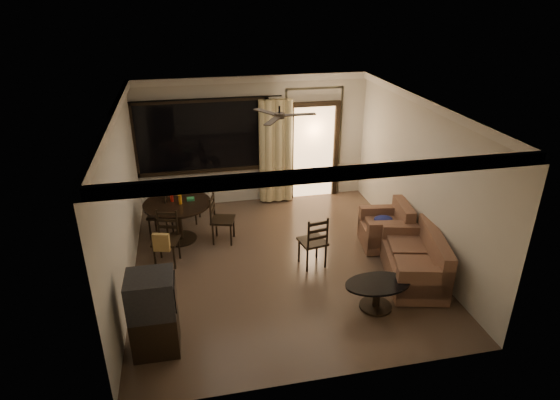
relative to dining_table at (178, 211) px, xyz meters
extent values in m
plane|color=#7F6651|center=(1.70, -1.21, -0.62)|extent=(5.50, 5.50, 0.00)
plane|color=beige|center=(1.70, 1.54, 0.78)|extent=(5.00, 0.00, 5.00)
plane|color=beige|center=(1.70, -3.96, 0.78)|extent=(5.00, 0.00, 5.00)
plane|color=beige|center=(-0.80, -1.21, 0.78)|extent=(0.00, 5.50, 5.50)
plane|color=beige|center=(4.20, -1.21, 0.78)|extent=(0.00, 5.50, 5.50)
plane|color=white|center=(1.70, -1.21, 2.18)|extent=(5.50, 5.50, 0.00)
cube|color=black|center=(0.60, 1.51, 0.96)|extent=(2.70, 0.04, 1.45)
cylinder|color=black|center=(0.70, 1.42, 1.76)|extent=(3.20, 0.03, 0.03)
cube|color=#FFC684|center=(3.05, 1.49, 0.43)|extent=(0.91, 0.03, 2.08)
cube|color=white|center=(4.19, -0.16, 0.68)|extent=(0.02, 0.18, 0.12)
cylinder|color=black|center=(1.70, -1.21, 2.12)|extent=(0.03, 0.03, 0.12)
cylinder|color=black|center=(1.70, -1.21, 2.03)|extent=(0.16, 0.16, 0.08)
cylinder|color=black|center=(0.00, 0.00, 0.15)|extent=(1.26, 1.26, 0.04)
cylinder|color=black|center=(0.00, 0.00, -0.23)|extent=(0.13, 0.13, 0.73)
cylinder|color=black|center=(0.00, 0.00, -0.60)|extent=(0.63, 0.63, 0.03)
cylinder|color=maroon|center=(-0.09, 0.08, 0.28)|extent=(0.06, 0.06, 0.22)
cylinder|color=orange|center=(0.07, -0.07, 0.26)|extent=(0.06, 0.06, 0.18)
cube|color=#298A4B|center=(0.25, 0.06, 0.19)|extent=(0.14, 0.10, 0.05)
cube|color=black|center=(-0.35, 0.23, -0.17)|extent=(0.52, 0.52, 0.04)
cube|color=black|center=(0.82, -0.23, -0.17)|extent=(0.52, 0.52, 0.04)
cube|color=black|center=(-0.23, -0.82, -0.17)|extent=(0.52, 0.52, 0.04)
cube|color=tan|center=(-0.29, -1.04, -0.07)|extent=(0.29, 0.15, 0.32)
cube|color=black|center=(0.21, 0.77, -0.17)|extent=(0.52, 0.52, 0.04)
cube|color=black|center=(-0.35, -2.98, -0.31)|extent=(0.61, 0.55, 0.61)
cube|color=black|center=(-0.35, -2.98, 0.27)|extent=(0.61, 0.55, 0.55)
cube|color=black|center=(-0.04, -2.98, 0.27)|extent=(0.03, 0.44, 0.37)
cube|color=#4B3123|center=(3.75, -2.17, -0.40)|extent=(1.17, 1.71, 0.39)
cube|color=#4B3123|center=(4.06, -2.24, -0.08)|extent=(0.56, 1.56, 0.63)
cube|color=#4B3123|center=(3.59, -2.84, -0.21)|extent=(0.84, 0.37, 0.49)
cube|color=#4B3123|center=(3.92, -1.50, -0.21)|extent=(0.84, 0.37, 0.49)
cube|color=#4B3123|center=(3.70, -2.16, -0.18)|extent=(0.89, 1.46, 0.12)
cube|color=#4B3123|center=(3.75, -1.01, -0.40)|extent=(0.94, 0.94, 0.39)
cube|color=#4B3123|center=(4.07, -1.06, -0.08)|extent=(0.31, 0.85, 0.63)
cube|color=#4B3123|center=(3.71, -1.34, -0.21)|extent=(0.85, 0.29, 0.49)
cube|color=#4B3123|center=(3.80, -0.69, -0.21)|extent=(0.85, 0.29, 0.49)
cube|color=#4B3123|center=(3.70, -1.01, -0.18)|extent=(0.67, 0.71, 0.12)
ellipsoid|color=#131853|center=(3.70, -1.01, -0.07)|extent=(0.35, 0.29, 0.10)
ellipsoid|color=black|center=(2.88, -2.75, -0.19)|extent=(1.01, 0.60, 0.03)
cylinder|color=black|center=(2.88, -2.75, -0.41)|extent=(0.11, 0.11, 0.40)
cylinder|color=black|center=(2.88, -2.75, -0.60)|extent=(0.49, 0.49, 0.03)
cube|color=black|center=(2.25, -1.38, -0.16)|extent=(0.50, 0.50, 0.04)
camera|label=1|loc=(0.26, -8.13, 3.85)|focal=30.00mm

